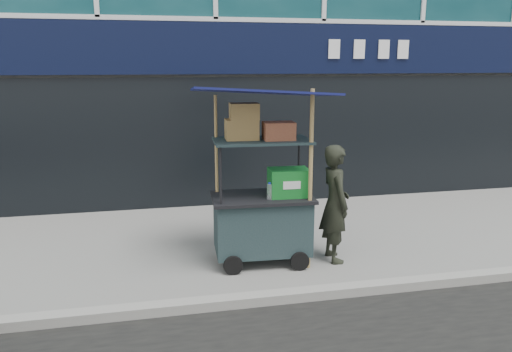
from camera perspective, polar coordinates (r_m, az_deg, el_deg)
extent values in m
plane|color=slate|center=(6.00, 1.02, -13.45)|extent=(80.00, 80.00, 0.00)
cube|color=gray|center=(5.80, 1.48, -13.77)|extent=(80.00, 0.18, 0.12)
cube|color=black|center=(9.18, -4.55, 14.33)|extent=(15.68, 0.06, 0.90)
cube|color=black|center=(9.33, -4.40, 3.84)|extent=(15.68, 0.04, 2.40)
cube|color=#18282A|center=(6.75, 0.68, -5.60)|extent=(1.29, 0.79, 0.73)
cylinder|color=black|center=(6.48, -2.63, -10.18)|extent=(0.25, 0.07, 0.25)
cylinder|color=black|center=(6.63, 5.03, -9.68)|extent=(0.25, 0.07, 0.25)
cube|color=black|center=(6.64, 0.69, -2.44)|extent=(1.38, 0.88, 0.04)
cylinder|color=black|center=(6.18, -4.06, -0.10)|extent=(0.03, 0.03, 0.78)
cylinder|color=black|center=(6.38, 6.25, 0.26)|extent=(0.03, 0.03, 0.78)
cylinder|color=black|center=(6.79, -4.53, 1.07)|extent=(0.03, 0.03, 0.78)
cylinder|color=black|center=(6.97, 4.91, 1.37)|extent=(0.03, 0.03, 0.78)
cube|color=#18282A|center=(6.48, 0.70, 4.06)|extent=(1.29, 0.79, 0.03)
cylinder|color=olive|center=(6.40, 6.23, -0.65)|extent=(0.05, 0.05, 2.35)
cylinder|color=olive|center=(6.82, -4.51, -0.22)|extent=(0.04, 0.04, 2.24)
cube|color=#0C0D45|center=(6.42, 0.72, 9.59)|extent=(1.83, 1.34, 0.21)
cube|color=#0F5F15|center=(6.61, 3.76, -0.73)|extent=(0.54, 0.39, 0.36)
cylinder|color=silver|center=(6.42, 1.55, -1.83)|extent=(0.07, 0.07, 0.21)
cylinder|color=#182DBB|center=(6.39, 1.56, -0.83)|extent=(0.04, 0.04, 0.02)
cube|color=olive|center=(6.47, -1.66, 5.35)|extent=(0.43, 0.33, 0.26)
cube|color=#9B6943|center=(6.45, 2.62, 5.17)|extent=(0.41, 0.31, 0.23)
cube|color=olive|center=(6.43, -1.37, 7.40)|extent=(0.38, 0.29, 0.21)
imported|color=black|center=(6.82, 9.01, -3.11)|extent=(0.39, 0.59, 1.60)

